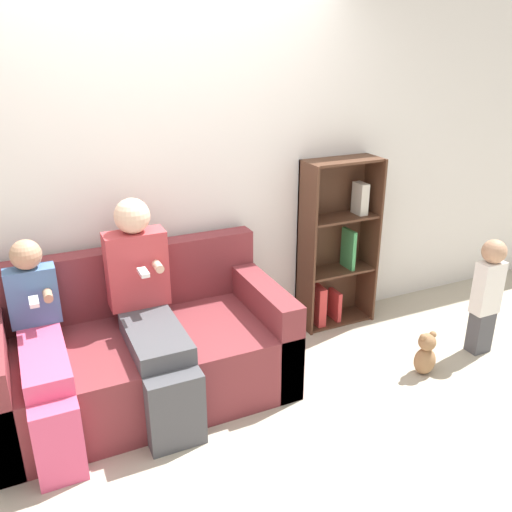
% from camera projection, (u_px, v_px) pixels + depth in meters
% --- Properties ---
extents(ground_plane, '(14.00, 14.00, 0.00)m').
position_uv_depth(ground_plane, '(230.00, 429.00, 3.19)').
color(ground_plane, '#B2A893').
extents(back_wall, '(10.00, 0.06, 2.55)m').
position_uv_depth(back_wall, '(167.00, 178.00, 3.58)').
color(back_wall, silver).
rests_on(back_wall, ground_plane).
extents(couch, '(1.80, 0.91, 0.89)m').
position_uv_depth(couch, '(141.00, 355.00, 3.39)').
color(couch, maroon).
rests_on(couch, ground_plane).
extents(adult_seated, '(0.37, 0.89, 1.25)m').
position_uv_depth(adult_seated, '(149.00, 309.00, 3.21)').
color(adult_seated, '#47474C').
rests_on(adult_seated, ground_plane).
extents(child_seated, '(0.28, 0.89, 1.08)m').
position_uv_depth(child_seated, '(43.00, 350.00, 2.96)').
color(child_seated, '#DB4C75').
rests_on(child_seated, ground_plane).
extents(toddler_standing, '(0.19, 0.17, 0.87)m').
position_uv_depth(toddler_standing, '(487.00, 292.00, 3.81)').
color(toddler_standing, '#47474C').
rests_on(toddler_standing, ground_plane).
extents(bookshelf, '(0.59, 0.27, 1.32)m').
position_uv_depth(bookshelf, '(335.00, 248.00, 4.21)').
color(bookshelf, '#4C2D1E').
rests_on(bookshelf, ground_plane).
extents(teddy_bear, '(0.16, 0.13, 0.31)m').
position_uv_depth(teddy_bear, '(425.00, 354.00, 3.66)').
color(teddy_bear, '#936B47').
rests_on(teddy_bear, ground_plane).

